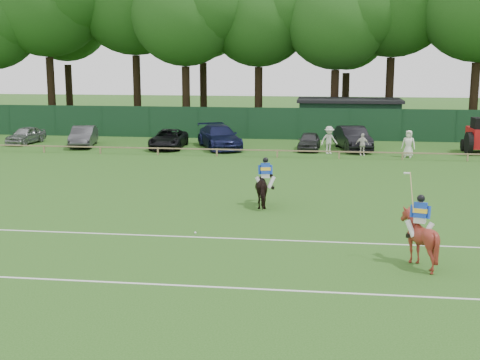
% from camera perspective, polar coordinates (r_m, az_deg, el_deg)
% --- Properties ---
extents(ground, '(160.00, 160.00, 0.00)m').
position_cam_1_polar(ground, '(24.60, -2.07, -4.51)').
color(ground, '#1E4C14').
rests_on(ground, ground).
extents(horse_dark, '(1.24, 2.07, 1.63)m').
position_cam_1_polar(horse_dark, '(28.28, 2.26, -0.74)').
color(horse_dark, black).
rests_on(horse_dark, ground).
extents(horse_chestnut, '(1.82, 1.94, 1.77)m').
position_cam_1_polar(horse_chestnut, '(21.17, 15.61, -5.03)').
color(horse_chestnut, maroon).
rests_on(horse_chestnut, ground).
extents(sedan_silver, '(2.01, 3.92, 1.28)m').
position_cam_1_polar(sedan_silver, '(50.94, -18.51, 3.80)').
color(sedan_silver, '#929496').
rests_on(sedan_silver, ground).
extents(sedan_grey, '(2.45, 4.68, 1.47)m').
position_cam_1_polar(sedan_grey, '(48.21, -13.75, 3.79)').
color(sedan_grey, '#323335').
rests_on(sedan_grey, ground).
extents(suv_black, '(2.37, 4.85, 1.33)m').
position_cam_1_polar(suv_black, '(46.23, -6.37, 3.65)').
color(suv_black, black).
rests_on(suv_black, ground).
extents(sedan_navy, '(4.34, 6.07, 1.63)m').
position_cam_1_polar(sedan_navy, '(45.87, -1.84, 3.85)').
color(sedan_navy, '#13173C').
rests_on(sedan_navy, ground).
extents(hatch_grey, '(1.62, 3.70, 1.24)m').
position_cam_1_polar(hatch_grey, '(45.33, 6.16, 3.45)').
color(hatch_grey, '#323335').
rests_on(hatch_grey, ground).
extents(estate_black, '(2.75, 5.22, 1.64)m').
position_cam_1_polar(estate_black, '(45.86, 9.98, 3.68)').
color(estate_black, black).
rests_on(estate_black, ground).
extents(spectator_left, '(1.38, 1.12, 1.86)m').
position_cam_1_polar(spectator_left, '(43.78, 7.92, 3.55)').
color(spectator_left, beige).
rests_on(spectator_left, ground).
extents(spectator_mid, '(0.91, 0.49, 1.48)m').
position_cam_1_polar(spectator_mid, '(43.35, 10.81, 3.13)').
color(spectator_mid, silver).
rests_on(spectator_mid, ground).
extents(spectator_right, '(0.98, 0.76, 1.78)m').
position_cam_1_polar(spectator_right, '(43.22, 14.75, 3.13)').
color(spectator_right, white).
rests_on(spectator_right, ground).
extents(rider_dark, '(0.93, 0.45, 1.41)m').
position_cam_1_polar(rider_dark, '(28.13, 2.27, 0.72)').
color(rider_dark, silver).
rests_on(rider_dark, ground).
extents(rider_chestnut, '(0.92, 0.72, 2.05)m').
position_cam_1_polar(rider_chestnut, '(20.96, 15.71, -2.98)').
color(rider_chestnut, silver).
rests_on(rider_chestnut, ground).
extents(polo_ball, '(0.09, 0.09, 0.09)m').
position_cam_1_polar(polo_ball, '(24.19, -3.99, -4.69)').
color(polo_ball, silver).
rests_on(polo_ball, ground).
extents(pitch_lines, '(60.00, 5.10, 0.01)m').
position_cam_1_polar(pitch_lines, '(21.30, -3.62, -7.01)').
color(pitch_lines, silver).
rests_on(pitch_lines, ground).
extents(pitch_rail, '(62.10, 0.10, 0.50)m').
position_cam_1_polar(pitch_rail, '(42.00, 1.97, 2.66)').
color(pitch_rail, '#997F5B').
rests_on(pitch_rail, ground).
extents(perimeter_fence, '(92.08, 0.08, 2.50)m').
position_cam_1_polar(perimeter_fence, '(50.80, 2.95, 5.04)').
color(perimeter_fence, '#14351E').
rests_on(perimeter_fence, ground).
extents(utility_shed, '(8.40, 4.40, 3.04)m').
position_cam_1_polar(utility_shed, '(53.64, 9.65, 5.53)').
color(utility_shed, '#14331E').
rests_on(utility_shed, ground).
extents(tree_row, '(96.00, 12.00, 21.00)m').
position_cam_1_polar(tree_row, '(58.76, 5.51, 4.60)').
color(tree_row, '#26561C').
rests_on(tree_row, ground).
extents(tractor, '(2.09, 2.97, 2.45)m').
position_cam_1_polar(tractor, '(46.25, 20.58, 3.63)').
color(tractor, '#B71014').
rests_on(tractor, ground).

